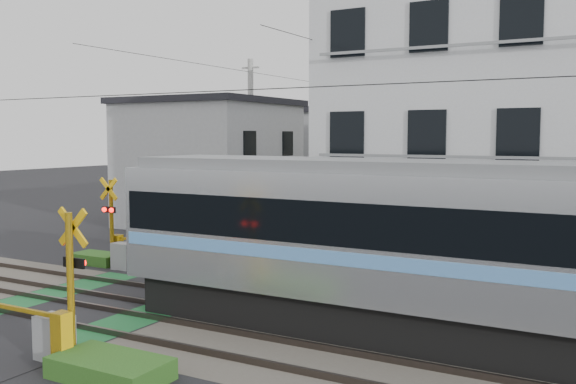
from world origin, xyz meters
The scene contains 11 objects.
ground centered at (0.00, 0.00, 0.00)m, with size 120.00×120.00×0.00m, color black.
track_bed centered at (0.00, 0.00, 0.04)m, with size 120.00×120.00×0.14m.
crossing_signal_near centered at (2.59, -3.65, 0.71)m, with size 4.74×0.65×3.09m.
crossing_signal_far centered at (-2.59, 3.65, 0.71)m, with size 4.74×0.65×3.09m.
apartment_block centered at (8.50, 9.49, 4.66)m, with size 10.20×8.36×9.30m.
houses_row centered at (0.25, 25.92, 3.24)m, with size 22.07×31.35×6.80m.
tree_hill centered at (0.38, 49.41, 5.67)m, with size 40.00×12.36×11.98m.
catenary centered at (6.00, 0.03, 3.70)m, with size 60.00×5.04×7.00m.
utility_poles centered at (-1.05, 23.01, 4.08)m, with size 7.90×42.00×8.00m.
pedestrian centered at (1.66, 26.99, 0.76)m, with size 0.56×0.36×1.52m, color black.
weed_patches centered at (1.76, -0.09, 0.18)m, with size 10.25×8.80×0.40m.
Camera 1 is at (12.65, -12.23, 4.47)m, focal length 40.00 mm.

